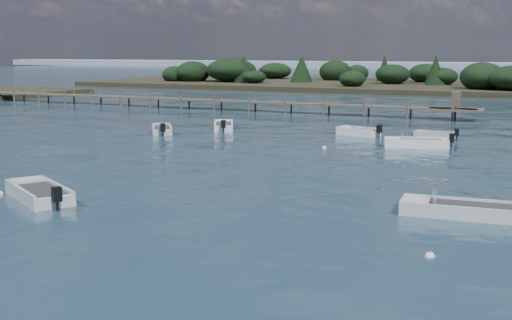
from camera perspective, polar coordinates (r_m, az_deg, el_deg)
The scene contains 13 objects.
ground at distance 76.44m, azimuth 15.61°, elevation 4.44°, with size 400.00×400.00×0.00m, color #182A38.
dinghy_mid_grey at distance 30.00m, azimuth -18.74°, elevation -2.99°, with size 4.83×3.76×1.25m.
tender_far_white at distance 50.37m, azimuth 9.08°, elevation 2.36°, with size 3.76×2.23×1.26m.
dinghy_extra_b at distance 45.00m, azimuth 14.02°, elevation 1.32°, with size 4.65×2.62×1.32m.
dinghy_mid_white_a at distance 26.87m, azimuth 17.67°, elevation -4.41°, with size 5.05×2.15×1.17m.
tender_far_grey at distance 51.74m, azimuth -8.38°, elevation 2.57°, with size 3.30×3.77×1.30m.
tender_far_grey_b at distance 49.82m, azimuth 15.58°, elevation 2.01°, with size 3.23×1.36×1.09m.
dinghy_extra_a at distance 53.93m, azimuth -2.89°, elevation 2.94°, with size 3.18×4.27×1.29m.
buoy_b at distance 21.39m, azimuth 15.20°, elevation -8.30°, with size 0.32×0.32×0.32m, color silver.
buoy_c at distance 31.69m, azimuth -21.83°, elevation -2.83°, with size 0.32×0.32×0.32m, color silver.
buoy_e at distance 43.55m, azimuth 6.10°, elevation 1.05°, with size 0.32×0.32×0.32m, color silver.
jetty at distance 72.15m, azimuth -3.42°, elevation 5.27°, with size 64.50×3.20×3.40m.
distant_haze at distance 265.87m, azimuth 2.62°, elevation 8.25°, with size 280.00×20.00×2.40m, color #859AA5.
Camera 1 is at (12.90, -15.06, 6.47)m, focal length 45.00 mm.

